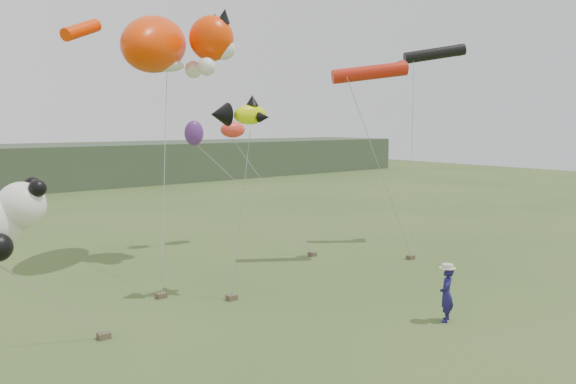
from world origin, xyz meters
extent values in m
plane|color=#385123|center=(0.00, 0.00, 0.00)|extent=(120.00, 120.00, 0.00)
cube|color=#2D3D28|center=(0.00, 45.00, 2.00)|extent=(90.00, 12.00, 4.00)
imported|color=#1B1655|center=(1.11, -1.64, 0.86)|extent=(0.75, 0.66, 1.72)
cube|color=brown|center=(-4.69, 6.01, 0.09)|extent=(0.34, 0.27, 0.17)
cube|color=brown|center=(-2.89, 4.28, 0.09)|extent=(0.34, 0.27, 0.17)
cube|color=brown|center=(6.61, 4.16, 0.09)|extent=(0.34, 0.27, 0.17)
cube|color=brown|center=(-7.65, 3.59, 0.09)|extent=(0.34, 0.27, 0.17)
cube|color=brown|center=(3.54, 7.38, 0.09)|extent=(0.34, 0.27, 0.17)
ellipsoid|color=#FF3901|center=(-2.19, 11.15, 9.43)|extent=(5.54, 5.64, 3.20)
sphere|color=#FF3901|center=(-0.02, 10.07, 9.76)|extent=(1.95, 1.95, 1.95)
cone|color=black|center=(0.30, 9.53, 10.68)|extent=(0.61, 0.74, 0.73)
cone|color=black|center=(0.52, 10.61, 10.68)|extent=(0.61, 0.70, 0.69)
sphere|color=white|center=(0.41, 9.75, 9.32)|extent=(0.98, 0.98, 0.98)
ellipsoid|color=white|center=(-1.97, 10.83, 8.57)|extent=(1.91, 0.95, 0.60)
sphere|color=white|center=(-0.67, 9.42, 8.46)|extent=(0.76, 0.76, 0.76)
sphere|color=white|center=(-0.46, 10.94, 8.46)|extent=(0.76, 0.76, 0.76)
cylinder|color=#FF3901|center=(-5.01, 12.02, 9.87)|extent=(2.02, 1.48, 1.18)
ellipsoid|color=#E9FF05|center=(-1.84, 4.57, 6.37)|extent=(1.34, 0.64, 0.75)
cone|color=black|center=(-2.93, 4.84, 6.37)|extent=(0.70, 0.86, 0.82)
cone|color=black|center=(-1.75, 4.57, 6.87)|extent=(0.45, 0.45, 0.36)
cone|color=black|center=(-1.57, 4.11, 6.28)|extent=(0.48, 0.51, 0.36)
cone|color=black|center=(-1.57, 5.02, 6.28)|extent=(0.48, 0.51, 0.36)
cylinder|color=black|center=(10.45, 6.09, 9.52)|extent=(2.83, 2.28, 1.02)
sphere|color=black|center=(11.83, 5.60, 9.76)|extent=(0.61, 0.61, 0.61)
cylinder|color=red|center=(5.05, 5.40, 8.25)|extent=(3.11, 2.31, 1.01)
sphere|color=red|center=(6.52, 4.87, 8.51)|extent=(0.65, 0.65, 0.65)
sphere|color=white|center=(-9.46, 4.25, 3.92)|extent=(1.26, 1.26, 1.26)
sphere|color=black|center=(-9.15, 3.83, 4.39)|extent=(0.46, 0.46, 0.46)
sphere|color=black|center=(-9.05, 4.72, 4.39)|extent=(0.46, 0.46, 0.46)
ellipsoid|color=#FF3A2B|center=(2.38, 12.13, 5.76)|extent=(1.37, 0.80, 0.80)
ellipsoid|color=#58297B|center=(0.37, 12.48, 5.61)|extent=(0.99, 0.66, 1.21)
camera|label=1|loc=(-13.16, -11.61, 6.08)|focal=35.00mm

